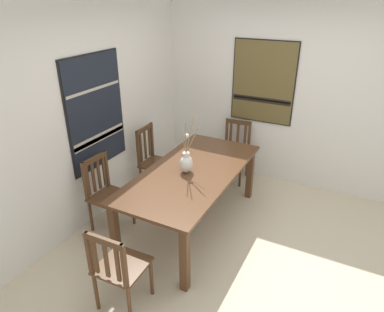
{
  "coord_description": "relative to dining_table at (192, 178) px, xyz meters",
  "views": [
    {
      "loc": [
        -3.0,
        -1.02,
        2.65
      ],
      "look_at": [
        0.11,
        0.59,
        0.97
      ],
      "focal_mm": 32.32,
      "sensor_mm": 36.0,
      "label": 1
    }
  ],
  "objects": [
    {
      "name": "wall_side",
      "position": [
        1.71,
        -0.61,
        0.68
      ],
      "size": [
        0.12,
        6.4,
        2.7
      ],
      "primitive_type": "cube",
      "color": "silver",
      "rests_on": "ground_plane"
    },
    {
      "name": "painting_on_back_wall",
      "position": [
        -0.19,
        1.19,
        0.68
      ],
      "size": [
        0.93,
        0.05,
        1.36
      ],
      "color": "black"
    },
    {
      "name": "chair_3",
      "position": [
        -1.39,
        0.01,
        -0.21
      ],
      "size": [
        0.43,
        0.43,
        0.88
      ],
      "color": "#4C301C",
      "rests_on": "ground_plane"
    },
    {
      "name": "wall_back",
      "position": [
        -0.15,
        1.25,
        0.68
      ],
      "size": [
        6.4,
        0.12,
        2.7
      ],
      "primitive_type": "cube",
      "color": "silver",
      "rests_on": "ground_plane"
    },
    {
      "name": "painting_on_side_wall",
      "position": [
        1.64,
        -0.29,
        0.81
      ],
      "size": [
        0.05,
        0.91,
        1.17
      ],
      "color": "black"
    },
    {
      "name": "ground_plane",
      "position": [
        -0.15,
        -0.61,
        -0.68
      ],
      "size": [
        6.4,
        6.4,
        0.03
      ],
      "primitive_type": "cube",
      "color": "beige"
    },
    {
      "name": "chair_0",
      "position": [
        1.39,
        -0.01,
        -0.2
      ],
      "size": [
        0.44,
        0.44,
        0.9
      ],
      "color": "#4C301C",
      "rests_on": "ground_plane"
    },
    {
      "name": "chair_2",
      "position": [
        0.52,
        0.88,
        -0.19
      ],
      "size": [
        0.44,
        0.44,
        0.96
      ],
      "color": "#4C301C",
      "rests_on": "ground_plane"
    },
    {
      "name": "centerpiece_vase",
      "position": [
        -0.06,
        0.04,
        0.22
      ],
      "size": [
        0.25,
        0.26,
        0.69
      ],
      "color": "silver",
      "rests_on": "dining_table"
    },
    {
      "name": "chair_1",
      "position": [
        -0.49,
        0.9,
        -0.19
      ],
      "size": [
        0.43,
        0.43,
        0.92
      ],
      "color": "#4C301C",
      "rests_on": "ground_plane"
    },
    {
      "name": "dining_table",
      "position": [
        0.0,
        0.0,
        0.0
      ],
      "size": [
        2.06,
        0.99,
        0.77
      ],
      "color": "#51331E",
      "rests_on": "ground_plane"
    }
  ]
}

